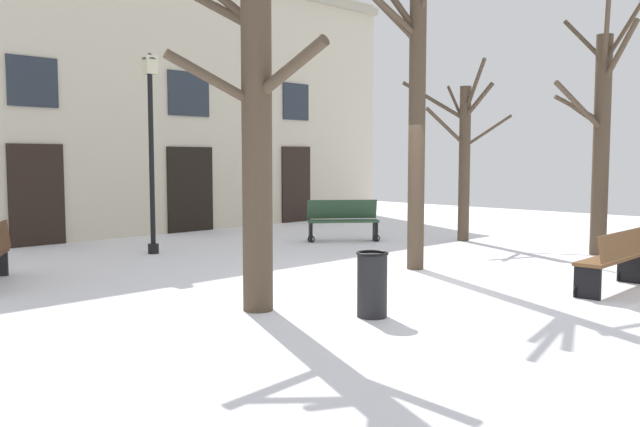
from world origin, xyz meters
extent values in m
plane|color=white|center=(0.00, 0.00, 0.00)|extent=(30.20, 30.20, 0.00)
cube|color=beige|center=(0.00, 8.69, 3.53)|extent=(18.87, 0.40, 7.05)
cube|color=black|center=(-2.03, 8.47, 1.12)|extent=(1.22, 0.08, 2.25)
cube|color=#262D38|center=(-2.03, 8.47, 3.59)|extent=(1.10, 0.06, 1.08)
cube|color=black|center=(1.99, 8.47, 1.11)|extent=(1.39, 0.08, 2.23)
cube|color=#262D38|center=(1.99, 8.47, 3.60)|extent=(1.25, 0.06, 1.14)
cube|color=black|center=(5.81, 8.47, 1.14)|extent=(1.14, 0.08, 2.28)
cube|color=#262D38|center=(5.81, 8.47, 3.62)|extent=(1.03, 0.06, 1.09)
cylinder|color=#4C3D2D|center=(1.32, 0.66, 2.60)|extent=(0.29, 0.29, 5.20)
cylinder|color=#4C3D2D|center=(0.84, 0.96, 4.40)|extent=(1.06, 0.72, 1.09)
cylinder|color=#4C3D2D|center=(0.52, 0.79, 4.43)|extent=(1.66, 0.36, 0.96)
cylinder|color=#4C3D2D|center=(5.35, 2.26, 1.79)|extent=(0.26, 0.26, 3.59)
cylinder|color=#4C3D2D|center=(5.41, 2.54, 3.16)|extent=(0.20, 0.63, 0.98)
cylinder|color=#4C3D2D|center=(4.97, 2.87, 3.26)|extent=(0.86, 1.31, 0.95)
cylinder|color=#4C3D2D|center=(5.19, 1.93, 3.55)|extent=(0.42, 0.77, 1.18)
cylinder|color=#4C3D2D|center=(5.83, 1.94, 2.57)|extent=(1.03, 0.71, 0.78)
cylinder|color=#4C3D2D|center=(5.23, 1.85, 3.22)|extent=(0.35, 0.91, 0.77)
cylinder|color=#4C3D2D|center=(4.86, 2.46, 2.65)|extent=(1.05, 0.49, 0.88)
cylinder|color=#4C3D2D|center=(-2.66, 0.18, 2.33)|extent=(0.38, 0.38, 4.67)
cylinder|color=#4C3D2D|center=(-2.62, -0.38, 2.98)|extent=(0.22, 1.19, 0.70)
cylinder|color=#4C3D2D|center=(-2.76, 0.58, 3.87)|extent=(0.34, 0.88, 0.71)
cylinder|color=#4C3D2D|center=(-3.19, 0.36, 2.87)|extent=(1.16, 0.49, 0.66)
cylinder|color=#4C3D2D|center=(-2.87, 0.86, 3.90)|extent=(0.55, 1.44, 0.86)
cylinder|color=#4C3D2D|center=(5.30, -0.91, 2.17)|extent=(0.32, 0.32, 4.34)
cylinder|color=#4C3D2D|center=(4.53, -0.79, 2.90)|extent=(1.60, 0.34, 0.91)
cylinder|color=#4C3D2D|center=(5.33, -0.48, 4.28)|extent=(0.16, 0.92, 0.95)
cylinder|color=#4C3D2D|center=(4.91, -0.60, 2.89)|extent=(0.87, 0.70, 0.56)
cylinder|color=#4C3D2D|center=(5.46, -0.43, 2.85)|extent=(0.40, 1.01, 0.66)
cylinder|color=#4C3D2D|center=(5.13, -1.32, 4.31)|extent=(0.45, 0.91, 1.08)
cylinder|color=#4C3D2D|center=(4.77, -1.14, 4.29)|extent=(1.16, 0.58, 1.36)
cylinder|color=#4C3D2D|center=(5.05, -1.29, 3.93)|extent=(0.63, 0.90, 1.11)
cylinder|color=black|center=(-0.89, 5.57, 1.80)|extent=(0.10, 0.10, 3.60)
cylinder|color=black|center=(-0.89, 5.57, 0.10)|extent=(0.22, 0.22, 0.20)
cube|color=beige|center=(-0.89, 5.57, 3.78)|extent=(0.24, 0.24, 0.36)
cone|color=black|center=(-0.89, 5.57, 3.96)|extent=(0.30, 0.30, 0.14)
cylinder|color=black|center=(-1.91, -1.08, 0.38)|extent=(0.37, 0.37, 0.77)
torus|color=black|center=(-1.91, -1.08, 0.78)|extent=(0.40, 0.40, 0.04)
cube|color=#2D4C33|center=(3.29, 4.19, 0.47)|extent=(1.53, 1.35, 0.05)
cube|color=#2D4C33|center=(3.40, 4.33, 0.74)|extent=(1.36, 1.15, 0.45)
cube|color=black|center=(2.70, 4.67, 0.24)|extent=(0.28, 0.32, 0.47)
torus|color=black|center=(2.60, 4.55, 0.08)|extent=(0.15, 0.13, 0.17)
cube|color=black|center=(3.88, 3.71, 0.24)|extent=(0.28, 0.32, 0.47)
torus|color=black|center=(3.78, 3.59, 0.08)|extent=(0.15, 0.13, 0.17)
cube|color=brown|center=(1.80, -2.50, 0.47)|extent=(1.79, 0.44, 0.05)
cube|color=brown|center=(1.80, -2.68, 0.70)|extent=(1.79, 0.14, 0.38)
cube|color=black|center=(2.63, -2.48, 0.23)|extent=(0.07, 0.36, 0.47)
torus|color=black|center=(2.63, -2.33, 0.08)|extent=(0.17, 0.03, 0.17)
cube|color=black|center=(0.97, -2.52, 0.23)|extent=(0.07, 0.36, 0.47)
torus|color=black|center=(0.96, -2.37, 0.08)|extent=(0.17, 0.03, 0.17)
camera|label=1|loc=(-8.04, -6.25, 1.93)|focal=37.37mm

